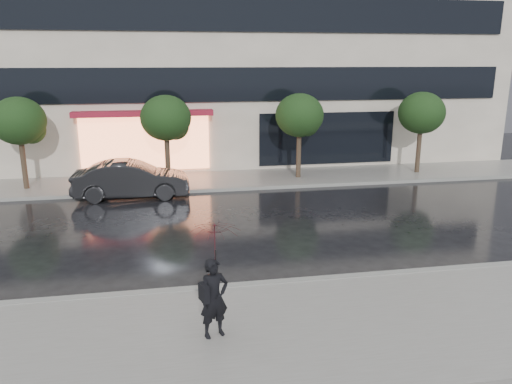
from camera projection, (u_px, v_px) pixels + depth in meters
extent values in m
plane|color=black|center=(286.00, 269.00, 13.41)|extent=(120.00, 120.00, 0.00)
cube|color=slate|center=(323.00, 329.00, 10.30)|extent=(60.00, 4.50, 0.12)
cube|color=slate|center=(234.00, 180.00, 23.14)|extent=(60.00, 3.50, 0.12)
cube|color=gray|center=(296.00, 282.00, 12.44)|extent=(60.00, 0.25, 0.14)
cube|color=gray|center=(240.00, 189.00, 21.48)|extent=(60.00, 0.25, 0.14)
cube|color=black|center=(228.00, 85.00, 23.66)|extent=(28.00, 0.12, 1.60)
cube|color=black|center=(227.00, 13.00, 22.84)|extent=(28.00, 0.12, 1.60)
cube|color=#FF8C59|center=(146.00, 143.00, 23.65)|extent=(6.00, 0.10, 2.60)
cube|color=maroon|center=(143.00, 113.00, 22.96)|extent=(6.40, 0.70, 0.25)
cube|color=black|center=(327.00, 138.00, 25.22)|extent=(7.00, 0.10, 2.60)
cube|color=#4C4C54|center=(507.00, 29.00, 42.46)|extent=(12.00, 12.00, 16.00)
cylinder|color=#33261C|center=(24.00, 166.00, 21.09)|extent=(0.22, 0.22, 2.20)
ellipsoid|color=black|center=(19.00, 121.00, 20.60)|extent=(2.20, 2.20, 1.98)
sphere|color=black|center=(31.00, 130.00, 20.96)|extent=(1.20, 1.20, 1.20)
cylinder|color=#33261C|center=(168.00, 161.00, 22.12)|extent=(0.22, 0.22, 2.20)
ellipsoid|color=black|center=(166.00, 118.00, 21.63)|extent=(2.20, 2.20, 1.98)
sphere|color=black|center=(175.00, 126.00, 21.99)|extent=(1.20, 1.20, 1.20)
cylinder|color=#33261C|center=(299.00, 156.00, 23.15)|extent=(0.22, 0.22, 2.20)
ellipsoid|color=black|center=(300.00, 115.00, 22.67)|extent=(2.20, 2.20, 1.98)
sphere|color=black|center=(307.00, 123.00, 23.03)|extent=(1.20, 1.20, 1.20)
cylinder|color=#33261C|center=(418.00, 152.00, 24.19)|extent=(0.22, 0.22, 2.20)
ellipsoid|color=black|center=(422.00, 113.00, 23.70)|extent=(2.20, 2.20, 1.98)
sphere|color=black|center=(427.00, 121.00, 24.06)|extent=(1.20, 1.20, 1.20)
imported|color=black|center=(132.00, 180.00, 20.14)|extent=(4.63, 1.68, 1.52)
imported|color=black|center=(214.00, 298.00, 9.75)|extent=(0.69, 0.57, 1.63)
imported|color=#390A10|center=(215.00, 245.00, 9.50)|extent=(1.25, 1.26, 0.89)
cylinder|color=black|center=(216.00, 269.00, 9.62)|extent=(0.02, 0.02, 0.81)
cube|color=black|center=(204.00, 293.00, 9.54)|extent=(0.20, 0.32, 0.35)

